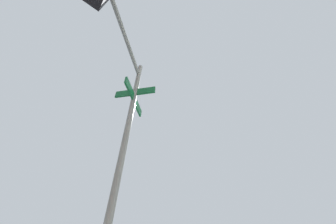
% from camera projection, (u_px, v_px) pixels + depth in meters
% --- Properties ---
extents(traffic_signal_near, '(2.09, 1.95, 5.98)m').
position_uv_depth(traffic_signal_near, '(115.00, 77.00, 2.94)').
color(traffic_signal_near, slate).
rests_on(traffic_signal_near, ground_plane).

